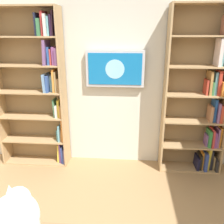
# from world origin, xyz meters

# --- Properties ---
(wall_back) EXTENTS (4.52, 0.06, 2.70)m
(wall_back) POSITION_xyz_m (0.00, -2.23, 1.35)
(wall_back) COLOR beige
(wall_back) RESTS_ON ground
(bookshelf_left) EXTENTS (0.82, 0.28, 2.19)m
(bookshelf_left) POSITION_xyz_m (-1.22, -2.06, 1.05)
(bookshelf_left) COLOR tan
(bookshelf_left) RESTS_ON ground
(bookshelf_right) EXTENTS (0.95, 0.28, 2.18)m
(bookshelf_right) POSITION_xyz_m (1.01, -2.07, 1.14)
(bookshelf_right) COLOR tan
(bookshelf_right) RESTS_ON ground
(wall_mounted_tv) EXTENTS (0.78, 0.07, 0.49)m
(wall_mounted_tv) POSITION_xyz_m (-0.05, -2.15, 1.40)
(wall_mounted_tv) COLOR #B7B7BC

